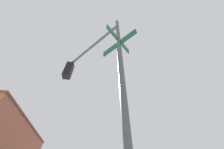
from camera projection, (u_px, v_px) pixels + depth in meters
traffic_signal_near at (89, 69)px, 3.57m from camera, size 2.47×2.34×6.36m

